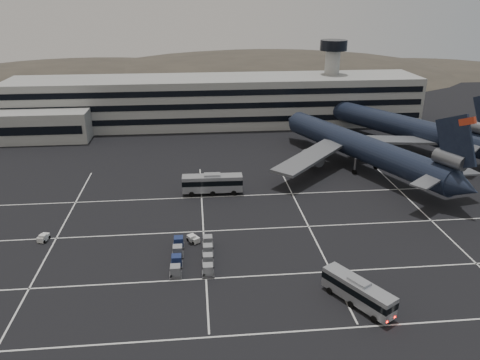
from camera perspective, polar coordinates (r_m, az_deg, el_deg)
The scene contains 11 objects.
ground at distance 75.98m, azimuth 0.16°, elevation -7.49°, with size 260.00×260.00×0.00m, color black.
lane_markings at distance 76.70m, azimuth 0.82°, elevation -7.19°, with size 90.00×55.62×0.01m.
terminal at distance 140.29m, azimuth -4.03°, elevation 9.46°, with size 125.00×26.00×24.00m.
hills at distance 242.15m, azimuth 0.33°, elevation 10.29°, with size 352.00×180.00×44.00m.
trijet_main at distance 107.28m, azimuth 14.72°, elevation 3.85°, with size 43.68×54.83×18.08m.
trijet_far at distance 127.80m, azimuth 19.06°, elevation 6.35°, with size 35.56×52.29×18.08m.
bus_near at distance 63.05m, azimuth 14.19°, elevation -12.97°, with size 7.46×10.15×3.67m.
bus_far at distance 92.44m, azimuth -3.39°, elevation -0.34°, with size 11.93×3.23×4.19m.
tug_a at distance 82.22m, azimuth -22.88°, elevation -6.49°, with size 1.75×2.31×1.33m.
tug_b at distance 75.89m, azimuth -5.67°, elevation -7.12°, with size 2.27×2.48×1.38m.
uld_cluster at distance 71.06m, azimuth -5.80°, elevation -9.12°, with size 6.65×10.46×1.70m.
Camera 1 is at (-6.73, -65.72, 37.54)m, focal length 35.00 mm.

